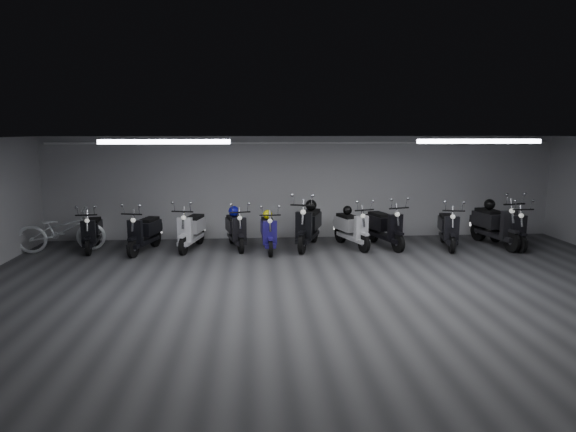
{
  "coord_description": "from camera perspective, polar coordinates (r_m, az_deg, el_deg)",
  "views": [
    {
      "loc": [
        -1.36,
        -8.22,
        2.94
      ],
      "look_at": [
        -0.61,
        2.5,
        1.05
      ],
      "focal_mm": 30.28,
      "sensor_mm": 36.0,
      "label": 1
    }
  ],
  "objects": [
    {
      "name": "floor",
      "position": [
        8.84,
        5.14,
        -9.53
      ],
      "size": [
        14.0,
        10.0,
        0.01
      ],
      "primitive_type": "cube",
      "color": "#343437",
      "rests_on": "ground"
    },
    {
      "name": "ceiling",
      "position": [
        8.34,
        5.44,
        9.0
      ],
      "size": [
        14.0,
        10.0,
        0.01
      ],
      "primitive_type": "cube",
      "color": "gray",
      "rests_on": "ground"
    },
    {
      "name": "back_wall",
      "position": [
        13.39,
        1.85,
        3.36
      ],
      "size": [
        14.0,
        0.01,
        2.8
      ],
      "primitive_type": "cube",
      "color": "#A0A0A3",
      "rests_on": "ground"
    },
    {
      "name": "front_wall",
      "position": [
        3.82,
        17.79,
        -14.31
      ],
      "size": [
        14.0,
        0.01,
        2.8
      ],
      "primitive_type": "cube",
      "color": "#A0A0A3",
      "rests_on": "ground"
    },
    {
      "name": "fluor_strip_left",
      "position": [
        9.37,
        -14.26,
        8.45
      ],
      "size": [
        2.4,
        0.18,
        0.08
      ],
      "primitive_type": "cube",
      "color": "white",
      "rests_on": "ceiling"
    },
    {
      "name": "fluor_strip_right",
      "position": [
        10.2,
        21.51,
        8.17
      ],
      "size": [
        2.4,
        0.18,
        0.08
      ],
      "primitive_type": "cube",
      "color": "white",
      "rests_on": "ceiling"
    },
    {
      "name": "conduit",
      "position": [
        13.22,
        1.91,
        8.58
      ],
      "size": [
        13.6,
        0.05,
        0.05
      ],
      "primitive_type": "cylinder",
      "rotation": [
        0.0,
        1.57,
        0.0
      ],
      "color": "white",
      "rests_on": "back_wall"
    },
    {
      "name": "scooter_0",
      "position": [
        12.96,
        -22.06,
        -1.13
      ],
      "size": [
        0.74,
        1.69,
        1.22
      ],
      "primitive_type": null,
      "rotation": [
        0.0,
        0.0,
        0.12
      ],
      "color": "black",
      "rests_on": "floor"
    },
    {
      "name": "scooter_1",
      "position": [
        12.35,
        -16.57,
        -1.17
      ],
      "size": [
        1.0,
        1.82,
        1.29
      ],
      "primitive_type": null,
      "rotation": [
        0.0,
        0.0,
        -0.26
      ],
      "color": "black",
      "rests_on": "floor"
    },
    {
      "name": "scooter_2",
      "position": [
        12.34,
        -11.3,
        -0.89
      ],
      "size": [
        0.96,
        1.85,
        1.31
      ],
      "primitive_type": null,
      "rotation": [
        0.0,
        0.0,
        -0.22
      ],
      "color": "silver",
      "rests_on": "floor"
    },
    {
      "name": "scooter_3",
      "position": [
        12.28,
        -6.14,
        -0.93
      ],
      "size": [
        0.94,
        1.77,
        1.26
      ],
      "primitive_type": null,
      "rotation": [
        0.0,
        0.0,
        0.23
      ],
      "color": "black",
      "rests_on": "floor"
    },
    {
      "name": "scooter_4",
      "position": [
        11.92,
        -2.32,
        -1.26
      ],
      "size": [
        0.64,
        1.69,
        1.24
      ],
      "primitive_type": null,
      "rotation": [
        0.0,
        0.0,
        0.05
      ],
      "color": "navy",
      "rests_on": "floor"
    },
    {
      "name": "scooter_5",
      "position": [
        12.26,
        2.42,
        -0.38
      ],
      "size": [
        1.29,
        2.09,
        1.48
      ],
      "primitive_type": null,
      "rotation": [
        0.0,
        0.0,
        -0.34
      ],
      "color": "black",
      "rests_on": "floor"
    },
    {
      "name": "scooter_6",
      "position": [
        12.41,
        7.53,
        -0.74
      ],
      "size": [
        1.13,
        1.85,
        1.3
      ],
      "primitive_type": null,
      "rotation": [
        0.0,
        0.0,
        0.34
      ],
      "color": "silver",
      "rests_on": "floor"
    },
    {
      "name": "scooter_7",
      "position": [
        12.57,
        11.34,
        -0.57
      ],
      "size": [
        1.12,
        1.93,
        1.36
      ],
      "primitive_type": null,
      "rotation": [
        0.0,
        0.0,
        0.3
      ],
      "color": "black",
      "rests_on": "floor"
    },
    {
      "name": "scooter_8",
      "position": [
        12.94,
        18.33,
        -0.75
      ],
      "size": [
        0.93,
        1.82,
        1.29
      ],
      "primitive_type": null,
      "rotation": [
        0.0,
        0.0,
        -0.21
      ],
      "color": "black",
      "rests_on": "floor"
    },
    {
      "name": "scooter_9",
      "position": [
        13.52,
        23.2,
        -0.22
      ],
      "size": [
        1.01,
        2.07,
        1.48
      ],
      "primitive_type": null,
      "rotation": [
        0.0,
        0.0,
        0.18
      ],
      "color": "black",
      "rests_on": "floor"
    },
    {
      "name": "bicycle",
      "position": [
        13.11,
        -25.1,
        -1.03
      ],
      "size": [
        2.11,
        1.06,
        1.31
      ],
      "primitive_type": "imported",
      "rotation": [
        0.0,
        0.0,
        1.75
      ],
      "color": "white",
      "rests_on": "floor"
    },
    {
      "name": "scooter_10",
      "position": [
        13.55,
        24.52,
        -0.62
      ],
      "size": [
        0.64,
        1.79,
        1.32
      ],
      "primitive_type": null,
      "rotation": [
        0.0,
        0.0,
        0.03
      ],
      "color": "black",
      "rests_on": "floor"
    },
    {
      "name": "helmet_0",
      "position": [
        12.57,
        6.99,
        0.67
      ],
      "size": [
        0.24,
        0.24,
        0.24
      ],
      "primitive_type": "sphere",
      "color": "black",
      "rests_on": "scooter_6"
    },
    {
      "name": "helmet_1",
      "position": [
        12.1,
        -2.42,
        0.18
      ],
      "size": [
        0.23,
        0.23,
        0.23
      ],
      "primitive_type": "sphere",
      "color": "yellow",
      "rests_on": "scooter_4"
    },
    {
      "name": "helmet_2",
      "position": [
        12.47,
        2.72,
        1.29
      ],
      "size": [
        0.29,
        0.29,
        0.29
      ],
      "primitive_type": "sphere",
      "color": "black",
      "rests_on": "scooter_5"
    },
    {
      "name": "helmet_3",
      "position": [
        12.46,
        -6.38,
        0.56
      ],
      "size": [
        0.27,
        0.27,
        0.27
      ],
      "primitive_type": "sphere",
      "color": "#0D0E99",
      "rests_on": "scooter_3"
    },
    {
      "name": "helmet_4",
      "position": [
        13.68,
        22.59,
        1.28
      ],
      "size": [
        0.28,
        0.28,
        0.28
      ],
      "primitive_type": "sphere",
      "color": "black",
      "rests_on": "scooter_9"
    }
  ]
}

